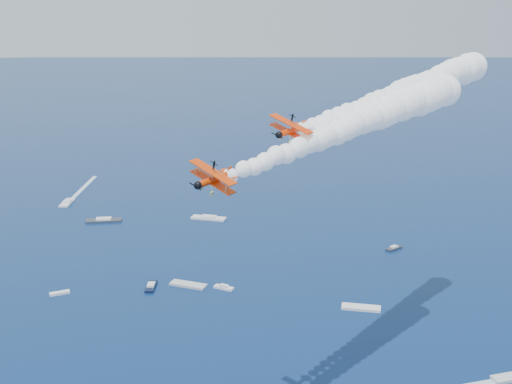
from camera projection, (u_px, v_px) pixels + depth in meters
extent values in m
cube|color=white|center=(67.00, 203.00, 264.74)|extent=(6.17, 12.27, 0.70)
cube|color=silver|center=(512.00, 377.00, 140.81)|extent=(9.54, 3.78, 0.70)
cube|color=white|center=(60.00, 293.00, 181.83)|extent=(5.75, 2.96, 0.70)
cube|color=white|center=(361.00, 308.00, 173.08)|extent=(10.85, 6.97, 0.70)
cube|color=#2D323C|center=(394.00, 248.00, 215.03)|extent=(6.48, 4.57, 0.70)
cube|color=white|center=(224.00, 288.00, 185.23)|extent=(5.80, 5.04, 0.70)
cube|color=black|center=(151.00, 287.00, 186.03)|extent=(4.04, 8.09, 0.70)
cube|color=white|center=(209.00, 218.00, 245.58)|extent=(13.75, 9.54, 0.70)
cube|color=silver|center=(188.00, 285.00, 187.24)|extent=(10.98, 8.48, 0.70)
cube|color=#323842|center=(104.00, 220.00, 243.08)|extent=(13.51, 5.16, 0.70)
cube|color=white|center=(84.00, 187.00, 288.70)|extent=(10.03, 37.56, 0.04)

